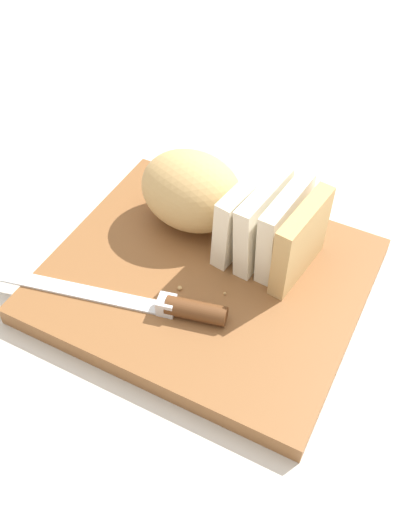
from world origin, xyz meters
The scene contains 8 objects.
ground_plane centered at (0.00, 0.00, 0.00)m, with size 3.00×3.00×0.00m, color beige.
cutting_board centered at (0.00, 0.00, 0.01)m, with size 0.37×0.32×0.02m, color brown.
bread_loaf centered at (-0.02, 0.07, 0.07)m, with size 0.24×0.13×0.10m.
bread_knife centered at (-0.02, -0.07, 0.03)m, with size 0.30×0.10×0.02m.
crumb_near_knife centered at (0.04, -0.02, 0.03)m, with size 0.00×0.00×0.00m, color tan.
crumb_near_loaf centered at (-0.01, -0.04, 0.03)m, with size 0.01×0.01×0.01m, color tan.
crumb_stray_left centered at (0.01, -0.05, 0.03)m, with size 0.00×0.00×0.00m, color tan.
crumb_stray_right centered at (0.00, 0.03, 0.03)m, with size 0.01×0.01×0.01m, color tan.
Camera 1 is at (0.23, -0.41, 0.55)m, focal length 40.71 mm.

